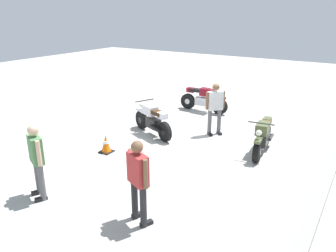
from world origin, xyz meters
TOP-DOWN VIEW (x-y plane):
  - ground_plane at (0.00, 0.00)m, footprint 40.00×40.00m
  - curb_edge at (0.00, 4.60)m, footprint 14.00×0.30m
  - motorcycle_olive_vintage at (-0.53, 2.73)m, footprint 1.96×0.70m
  - motorcycle_silver_cruiser at (-0.04, -0.79)m, footprint 1.01×1.97m
  - motorcycle_maroon_cruiser at (-3.37, -0.59)m, footprint 0.70×2.09m
  - person_in_white_shirt at (-1.18, 0.91)m, footprint 0.57×0.54m
  - person_in_green_shirt at (4.48, -0.67)m, footprint 0.46×0.63m
  - person_in_red_shirt at (4.08, 1.75)m, footprint 0.46×0.64m
  - traffic_cone at (1.87, -1.12)m, footprint 0.36×0.36m

SIDE VIEW (x-z plane):
  - ground_plane at x=0.00m, z-range 0.00..0.00m
  - curb_edge at x=0.00m, z-range 0.00..0.15m
  - traffic_cone at x=1.87m, z-range 0.00..0.53m
  - motorcycle_olive_vintage at x=-0.53m, z-range -0.05..1.02m
  - motorcycle_silver_cruiser at x=-0.04m, z-range -0.02..1.06m
  - motorcycle_maroon_cruiser at x=-3.37m, z-range -0.02..1.06m
  - person_in_green_shirt at x=4.48m, z-range 0.12..1.81m
  - person_in_red_shirt at x=4.08m, z-range 0.13..1.84m
  - person_in_white_shirt at x=-1.18m, z-range 0.13..1.85m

